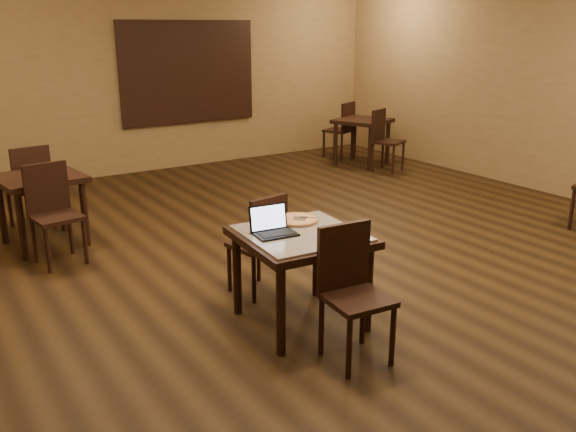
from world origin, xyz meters
TOP-DOWN VIEW (x-y plane):
  - ground at (0.00, 0.00)m, footprint 10.00×10.00m
  - wall_back at (0.00, 5.00)m, footprint 8.00×0.02m
  - mural at (0.50, 4.96)m, footprint 2.34×0.05m
  - tiled_table at (-1.19, -0.79)m, footprint 0.99×0.99m
  - chair_main_near at (-1.19, -1.41)m, footprint 0.46×0.46m
  - chair_main_far at (-1.18, -0.17)m, footprint 0.46×0.46m
  - laptop at (-1.39, -0.69)m, footprint 0.33×0.27m
  - plate at (-0.97, -0.97)m, footprint 0.27×0.27m
  - pizza_slice at (-0.97, -0.97)m, footprint 0.30×0.30m
  - pizza_pan at (-1.07, -0.55)m, footprint 0.35×0.35m
  - pizza_whole at (-1.07, -0.55)m, footprint 0.35×0.35m
  - spatula at (-1.05, -0.57)m, footprint 0.24×0.25m
  - napkin_roll at (-0.79, -0.93)m, footprint 0.10×0.15m
  - other_table_a at (3.00, 3.50)m, footprint 1.07×1.07m
  - other_table_a_chair_near at (2.97, 2.91)m, footprint 0.56×0.56m
  - other_table_a_chair_far at (3.03, 4.08)m, footprint 0.56×0.56m
  - other_table_b at (-2.49, 2.23)m, footprint 0.92×0.92m
  - other_table_b_chair_near at (-2.50, 1.65)m, footprint 0.48×0.48m
  - other_table_b_chair_far at (-2.48, 2.81)m, footprint 0.48×0.48m

SIDE VIEW (x-z plane):
  - ground at x=0.00m, z-range 0.00..0.00m
  - chair_main_far at x=-1.18m, z-range 0.06..0.98m
  - chair_main_near at x=-1.19m, z-range 0.06..1.03m
  - other_table_a_chair_near at x=2.97m, z-range 0.06..1.06m
  - other_table_a_chair_far at x=3.03m, z-range 0.06..1.06m
  - other_table_b_chair_near at x=-2.50m, z-range 0.06..1.06m
  - other_table_b_chair_far at x=-2.48m, z-range 0.06..1.06m
  - other_table_a at x=3.00m, z-range 0.25..1.02m
  - other_table_b at x=-2.49m, z-range 0.25..1.03m
  - tiled_table at x=-1.19m, z-range 0.28..1.04m
  - pizza_pan at x=-1.07m, z-range 0.76..0.77m
  - plate at x=-0.97m, z-range 0.76..0.78m
  - napkin_roll at x=-0.79m, z-range 0.76..0.80m
  - pizza_whole at x=-1.07m, z-range 0.77..0.79m
  - pizza_slice at x=-0.97m, z-range 0.77..0.80m
  - spatula at x=-1.05m, z-range 0.78..0.80m
  - laptop at x=-1.39m, z-range 0.71..0.93m
  - wall_back at x=0.00m, z-range 0.00..3.00m
  - mural at x=0.50m, z-range 0.73..2.37m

